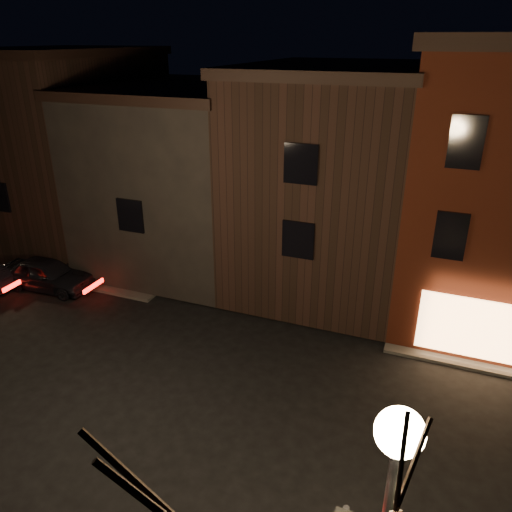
{
  "coord_description": "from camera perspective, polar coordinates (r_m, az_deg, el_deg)",
  "views": [
    {
      "loc": [
        6.3,
        -10.77,
        10.51
      ],
      "look_at": [
        0.18,
        4.63,
        3.2
      ],
      "focal_mm": 35.0,
      "sensor_mm": 36.0,
      "label": 1
    }
  ],
  "objects": [
    {
      "name": "ground",
      "position": [
        16.32,
        -6.87,
        -16.51
      ],
      "size": [
        120.0,
        120.0,
        0.0
      ],
      "primitive_type": "plane",
      "color": "black",
      "rests_on": "ground"
    },
    {
      "name": "sidewalk_far_left",
      "position": [
        41.81,
        -18.41,
        8.12
      ],
      "size": [
        30.0,
        30.0,
        0.12
      ],
      "primitive_type": "cube",
      "color": "#2D2B28",
      "rests_on": "ground"
    },
    {
      "name": "corner_building",
      "position": [
        20.95,
        25.85,
        7.31
      ],
      "size": [
        6.5,
        8.5,
        10.5
      ],
      "color": "#4E1A0E",
      "rests_on": "ground"
    },
    {
      "name": "row_building_a",
      "position": [
        22.53,
        8.78,
        8.94
      ],
      "size": [
        7.3,
        10.3,
        9.4
      ],
      "color": "black",
      "rests_on": "ground"
    },
    {
      "name": "row_building_b",
      "position": [
        25.21,
        -7.71,
        9.41
      ],
      "size": [
        7.8,
        10.3,
        8.4
      ],
      "color": "black",
      "rests_on": "ground"
    },
    {
      "name": "row_building_c",
      "position": [
        29.23,
        -20.61,
        11.63
      ],
      "size": [
        7.3,
        10.3,
        9.9
      ],
      "color": "black",
      "rests_on": "ground"
    },
    {
      "name": "street_lamp_near",
      "position": [
        7.16,
        15.01,
        -25.45
      ],
      "size": [
        0.6,
        0.6,
        6.48
      ],
      "color": "black",
      "rests_on": "sidewalk_near_right"
    },
    {
      "name": "parked_car_a",
      "position": [
        24.31,
        -22.75,
        -1.93
      ],
      "size": [
        4.3,
        1.91,
        1.44
      ],
      "primitive_type": "imported",
      "rotation": [
        0.0,
        0.0,
        1.62
      ],
      "color": "black",
      "rests_on": "ground"
    }
  ]
}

